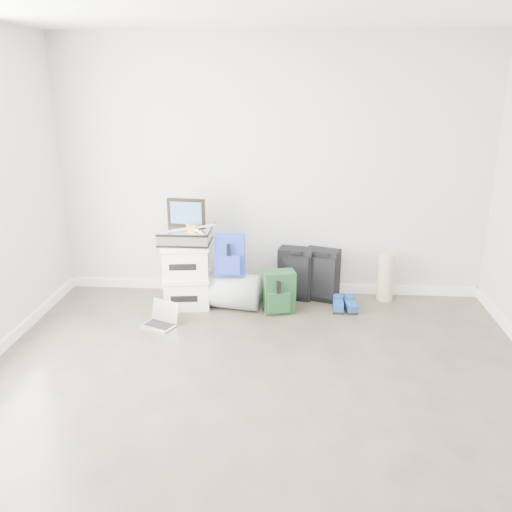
# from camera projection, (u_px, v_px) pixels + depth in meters

# --- Properties ---
(ground) EXTENTS (5.00, 5.00, 0.00)m
(ground) POSITION_uv_depth(u_px,v_px,m) (253.00, 428.00, 3.65)
(ground) COLOR #3A332A
(ground) RESTS_ON ground
(room_envelope) EXTENTS (4.52, 5.02, 2.71)m
(room_envelope) POSITION_uv_depth(u_px,v_px,m) (253.00, 173.00, 3.13)
(room_envelope) COLOR beige
(room_envelope) RESTS_ON ground
(boxes_stack) EXTENTS (0.51, 0.44, 0.67)m
(boxes_stack) POSITION_uv_depth(u_px,v_px,m) (187.00, 275.00, 5.52)
(boxes_stack) COLOR white
(boxes_stack) RESTS_ON ground
(briefcase) EXTENTS (0.50, 0.37, 0.14)m
(briefcase) POSITION_uv_depth(u_px,v_px,m) (185.00, 236.00, 5.40)
(briefcase) COLOR #B2B2B7
(briefcase) RESTS_ON boxes_stack
(painting) EXTENTS (0.39, 0.07, 0.29)m
(painting) POSITION_uv_depth(u_px,v_px,m) (186.00, 213.00, 5.42)
(painting) COLOR black
(painting) RESTS_ON briefcase
(drone) EXTENTS (0.43, 0.43, 0.05)m
(drone) POSITION_uv_depth(u_px,v_px,m) (192.00, 228.00, 5.34)
(drone) COLOR gold
(drone) RESTS_ON briefcase
(duffel_bag) EXTENTS (0.66, 0.48, 0.37)m
(duffel_bag) POSITION_uv_depth(u_px,v_px,m) (231.00, 290.00, 5.53)
(duffel_bag) COLOR #969A9E
(duffel_bag) RESTS_ON ground
(blue_backpack) EXTENTS (0.30, 0.23, 0.41)m
(blue_backpack) POSITION_uv_depth(u_px,v_px,m) (230.00, 256.00, 5.38)
(blue_backpack) COLOR #1922A5
(blue_backpack) RESTS_ON duffel_bag
(large_suitcase) EXTENTS (0.39, 0.29, 0.55)m
(large_suitcase) POSITION_uv_depth(u_px,v_px,m) (296.00, 274.00, 5.74)
(large_suitcase) COLOR black
(large_suitcase) RESTS_ON ground
(green_backpack) EXTENTS (0.34, 0.29, 0.43)m
(green_backpack) POSITION_uv_depth(u_px,v_px,m) (279.00, 293.00, 5.41)
(green_backpack) COLOR #13341A
(green_backpack) RESTS_ON ground
(carry_on) EXTENTS (0.40, 0.33, 0.55)m
(carry_on) POSITION_uv_depth(u_px,v_px,m) (322.00, 275.00, 5.70)
(carry_on) COLOR black
(carry_on) RESTS_ON ground
(shoes) EXTENTS (0.25, 0.29, 0.09)m
(shoes) POSITION_uv_depth(u_px,v_px,m) (344.00, 305.00, 5.51)
(shoes) COLOR black
(shoes) RESTS_ON ground
(rolled_rug) EXTENTS (0.17, 0.17, 0.52)m
(rolled_rug) POSITION_uv_depth(u_px,v_px,m) (386.00, 277.00, 5.69)
(rolled_rug) COLOR tan
(rolled_rug) RESTS_ON ground
(laptop) EXTENTS (0.37, 0.33, 0.22)m
(laptop) POSITION_uv_depth(u_px,v_px,m) (162.00, 319.00, 5.17)
(laptop) COLOR #B5B5BA
(laptop) RESTS_ON ground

